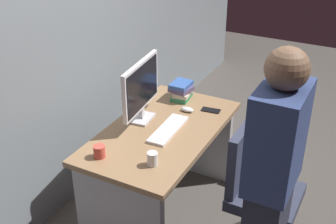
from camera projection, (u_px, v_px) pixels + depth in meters
ground_plane at (162, 209)px, 3.49m from camera, size 9.00×9.00×0.00m
wall_back at (64, 10)px, 3.10m from camera, size 6.40×0.10×3.00m
desk at (162, 157)px, 3.25m from camera, size 1.31×0.73×0.74m
office_chair at (257, 198)px, 2.95m from camera, size 0.52×0.52×0.94m
person_at_desk at (271, 185)px, 2.41m from camera, size 0.40×0.24×1.64m
monitor at (141, 88)px, 3.14m from camera, size 0.54×0.16×0.46m
keyboard at (168, 129)px, 3.12m from camera, size 0.43×0.15×0.02m
mouse at (187, 109)px, 3.37m from camera, size 0.06×0.10×0.03m
cup_near_keyboard at (152, 159)px, 2.73m from camera, size 0.07×0.07×0.09m
cup_by_monitor at (99, 151)px, 2.81m from camera, size 0.08×0.08×0.08m
book_stack at (182, 91)px, 3.54m from camera, size 0.21×0.18×0.14m
cell_phone at (211, 110)px, 3.38m from camera, size 0.09×0.15×0.01m
handbag at (253, 161)px, 3.84m from camera, size 0.34×0.14×0.38m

